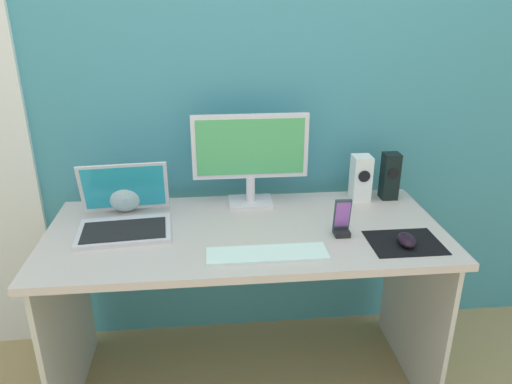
{
  "coord_description": "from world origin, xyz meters",
  "views": [
    {
      "loc": [
        -0.12,
        -1.61,
        1.52
      ],
      "look_at": [
        0.04,
        -0.02,
        0.87
      ],
      "focal_mm": 34.03,
      "sensor_mm": 36.0,
      "label": 1
    }
  ],
  "objects_px": {
    "speaker_near_monitor": "(361,178)",
    "laptop": "(124,216)",
    "mouse": "(407,240)",
    "speaker_right": "(390,176)",
    "fishbowl": "(125,192)",
    "monitor": "(250,154)",
    "keyboard_external": "(267,254)",
    "phone_in_dock": "(342,222)"
  },
  "relations": [
    {
      "from": "speaker_near_monitor",
      "to": "laptop",
      "type": "relative_size",
      "value": 0.54
    },
    {
      "from": "laptop",
      "to": "mouse",
      "type": "height_order",
      "value": "laptop"
    },
    {
      "from": "speaker_right",
      "to": "fishbowl",
      "type": "relative_size",
      "value": 1.25
    },
    {
      "from": "speaker_near_monitor",
      "to": "mouse",
      "type": "bearing_deg",
      "value": -84.34
    },
    {
      "from": "laptop",
      "to": "fishbowl",
      "type": "distance_m",
      "value": 0.17
    },
    {
      "from": "monitor",
      "to": "fishbowl",
      "type": "bearing_deg",
      "value": -178.8
    },
    {
      "from": "speaker_right",
      "to": "keyboard_external",
      "type": "xyz_separation_m",
      "value": [
        -0.57,
        -0.44,
        -0.09
      ]
    },
    {
      "from": "laptop",
      "to": "phone_in_dock",
      "type": "relative_size",
      "value": 2.54
    },
    {
      "from": "fishbowl",
      "to": "speaker_near_monitor",
      "type": "bearing_deg",
      "value": 0.61
    },
    {
      "from": "keyboard_external",
      "to": "laptop",
      "type": "bearing_deg",
      "value": 152.57
    },
    {
      "from": "speaker_near_monitor",
      "to": "phone_in_dock",
      "type": "distance_m",
      "value": 0.36
    },
    {
      "from": "speaker_right",
      "to": "keyboard_external",
      "type": "bearing_deg",
      "value": -142.51
    },
    {
      "from": "speaker_near_monitor",
      "to": "mouse",
      "type": "height_order",
      "value": "speaker_near_monitor"
    },
    {
      "from": "speaker_right",
      "to": "mouse",
      "type": "bearing_deg",
      "value": -101.36
    },
    {
      "from": "speaker_near_monitor",
      "to": "fishbowl",
      "type": "xyz_separation_m",
      "value": [
        -0.97,
        -0.01,
        -0.02
      ]
    },
    {
      "from": "monitor",
      "to": "laptop",
      "type": "relative_size",
      "value": 1.31
    },
    {
      "from": "fishbowl",
      "to": "speaker_right",
      "type": "bearing_deg",
      "value": 0.54
    },
    {
      "from": "keyboard_external",
      "to": "mouse",
      "type": "bearing_deg",
      "value": 2.71
    },
    {
      "from": "keyboard_external",
      "to": "speaker_near_monitor",
      "type": "bearing_deg",
      "value": 44.76
    },
    {
      "from": "speaker_right",
      "to": "fishbowl",
      "type": "distance_m",
      "value": 1.09
    },
    {
      "from": "speaker_near_monitor",
      "to": "keyboard_external",
      "type": "height_order",
      "value": "speaker_near_monitor"
    },
    {
      "from": "monitor",
      "to": "keyboard_external",
      "type": "distance_m",
      "value": 0.49
    },
    {
      "from": "laptop",
      "to": "mouse",
      "type": "xyz_separation_m",
      "value": [
        0.99,
        -0.24,
        -0.03
      ]
    },
    {
      "from": "laptop",
      "to": "phone_in_dock",
      "type": "distance_m",
      "value": 0.8
    },
    {
      "from": "speaker_right",
      "to": "mouse",
      "type": "distance_m",
      "value": 0.43
    },
    {
      "from": "monitor",
      "to": "phone_in_dock",
      "type": "relative_size",
      "value": 3.34
    },
    {
      "from": "speaker_near_monitor",
      "to": "fishbowl",
      "type": "relative_size",
      "value": 1.2
    },
    {
      "from": "laptop",
      "to": "keyboard_external",
      "type": "xyz_separation_m",
      "value": [
        0.5,
        -0.26,
        -0.04
      ]
    },
    {
      "from": "speaker_near_monitor",
      "to": "mouse",
      "type": "xyz_separation_m",
      "value": [
        0.04,
        -0.42,
        -0.07
      ]
    },
    {
      "from": "phone_in_dock",
      "to": "monitor",
      "type": "bearing_deg",
      "value": 133.7
    },
    {
      "from": "fishbowl",
      "to": "phone_in_dock",
      "type": "height_order",
      "value": "fishbowl"
    },
    {
      "from": "speaker_near_monitor",
      "to": "phone_in_dock",
      "type": "bearing_deg",
      "value": -117.16
    },
    {
      "from": "speaker_near_monitor",
      "to": "keyboard_external",
      "type": "xyz_separation_m",
      "value": [
        -0.45,
        -0.44,
        -0.09
      ]
    },
    {
      "from": "keyboard_external",
      "to": "mouse",
      "type": "distance_m",
      "value": 0.49
    },
    {
      "from": "speaker_right",
      "to": "speaker_near_monitor",
      "type": "height_order",
      "value": "speaker_right"
    },
    {
      "from": "phone_in_dock",
      "to": "fishbowl",
      "type": "bearing_deg",
      "value": 159.27
    },
    {
      "from": "monitor",
      "to": "laptop",
      "type": "bearing_deg",
      "value": -160.13
    },
    {
      "from": "speaker_near_monitor",
      "to": "phone_in_dock",
      "type": "relative_size",
      "value": 1.37
    },
    {
      "from": "keyboard_external",
      "to": "mouse",
      "type": "relative_size",
      "value": 4.04
    },
    {
      "from": "keyboard_external",
      "to": "phone_in_dock",
      "type": "height_order",
      "value": "phone_in_dock"
    },
    {
      "from": "speaker_right",
      "to": "phone_in_dock",
      "type": "bearing_deg",
      "value": -132.32
    },
    {
      "from": "keyboard_external",
      "to": "speaker_right",
      "type": "bearing_deg",
      "value": 37.76
    }
  ]
}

